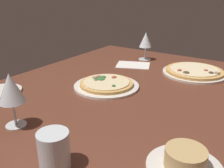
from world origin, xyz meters
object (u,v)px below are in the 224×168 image
(pizza_side, at_px, (194,72))
(wine_glass_far, at_px, (11,89))
(water_glass, at_px, (54,152))
(pizza_main, at_px, (106,84))
(paper_menu, at_px, (133,65))
(wine_glass_near, at_px, (146,41))
(ramekin_on_saucer, at_px, (185,162))
(side_plate, at_px, (3,91))

(pizza_side, relative_size, wine_glass_far, 1.80)
(wine_glass_far, distance_m, water_glass, 0.27)
(wine_glass_far, bearing_deg, pizza_main, 173.58)
(water_glass, height_order, paper_menu, water_glass)
(pizza_side, height_order, wine_glass_near, wine_glass_near)
(pizza_main, bearing_deg, pizza_side, 145.93)
(ramekin_on_saucer, relative_size, wine_glass_far, 1.05)
(pizza_side, bearing_deg, pizza_main, -34.07)
(wine_glass_near, distance_m, water_glass, 1.03)
(pizza_side, relative_size, wine_glass_near, 1.91)
(pizza_main, xyz_separation_m, wine_glass_near, (-0.50, -0.06, 0.10))
(wine_glass_far, xyz_separation_m, paper_menu, (-0.78, -0.01, -0.12))
(wine_glass_near, height_order, water_glass, wine_glass_near)
(wine_glass_far, bearing_deg, wine_glass_near, -179.09)
(pizza_main, relative_size, water_glass, 3.04)
(water_glass, relative_size, paper_menu, 0.51)
(ramekin_on_saucer, distance_m, side_plate, 0.79)
(ramekin_on_saucer, bearing_deg, paper_menu, -142.70)
(paper_menu, bearing_deg, side_plate, -45.53)
(pizza_main, relative_size, side_plate, 1.85)
(wine_glass_far, xyz_separation_m, side_plate, (-0.14, -0.28, -0.12))
(pizza_side, xyz_separation_m, wine_glass_near, (-0.10, -0.33, 0.10))
(wine_glass_near, relative_size, water_glass, 1.76)
(pizza_main, distance_m, water_glass, 0.53)
(pizza_main, xyz_separation_m, wine_glass_far, (0.43, -0.05, 0.11))
(pizza_side, relative_size, side_plate, 2.04)
(ramekin_on_saucer, distance_m, paper_menu, 0.86)
(wine_glass_far, bearing_deg, pizza_side, 159.08)
(wine_glass_far, relative_size, wine_glass_near, 1.06)
(water_glass, distance_m, paper_menu, 0.89)
(side_plate, bearing_deg, water_glass, 67.87)
(wine_glass_far, height_order, side_plate, wine_glass_far)
(pizza_main, xyz_separation_m, pizza_side, (-0.39, 0.27, 0.00))
(pizza_main, xyz_separation_m, paper_menu, (-0.35, -0.06, -0.01))
(pizza_side, xyz_separation_m, paper_menu, (0.04, -0.33, -0.01))
(wine_glass_near, distance_m, paper_menu, 0.18)
(pizza_main, relative_size, ramekin_on_saucer, 1.55)
(ramekin_on_saucer, xyz_separation_m, water_glass, (0.16, -0.27, 0.02))
(ramekin_on_saucer, bearing_deg, pizza_main, -125.98)
(ramekin_on_saucer, height_order, paper_menu, ramekin_on_saucer)
(water_glass, bearing_deg, side_plate, -112.13)
(pizza_main, height_order, pizza_side, pizza_main)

